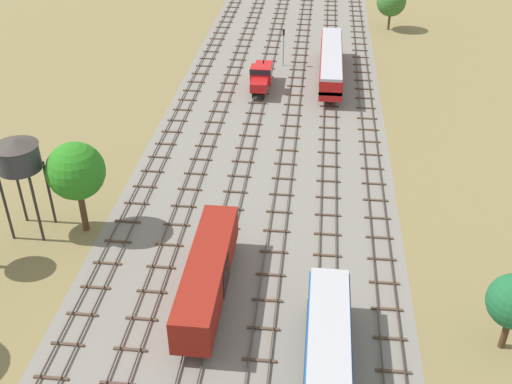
# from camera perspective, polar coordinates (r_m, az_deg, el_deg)

# --- Properties ---
(ground_plane) EXTENTS (480.00, 480.00, 0.00)m
(ground_plane) POSITION_cam_1_polar(r_m,az_deg,el_deg) (70.31, 1.27, 5.33)
(ground_plane) COLOR olive
(ballast_bed) EXTENTS (26.71, 176.00, 0.01)m
(ballast_bed) POSITION_cam_1_polar(r_m,az_deg,el_deg) (70.31, 1.27, 5.34)
(ballast_bed) COLOR gray
(ballast_bed) RESTS_ON ground
(track_far_left) EXTENTS (2.40, 126.00, 0.29)m
(track_far_left) POSITION_cam_1_polar(r_m,az_deg,el_deg) (72.84, -7.64, 6.19)
(track_far_left) COLOR #47382D
(track_far_left) RESTS_ON ground
(track_left) EXTENTS (2.40, 126.00, 0.29)m
(track_left) POSITION_cam_1_polar(r_m,az_deg,el_deg) (71.95, -4.10, 6.05)
(track_left) COLOR #47382D
(track_left) RESTS_ON ground
(track_centre_left) EXTENTS (2.40, 126.00, 0.29)m
(track_centre_left) POSITION_cam_1_polar(r_m,az_deg,el_deg) (71.33, -0.48, 5.89)
(track_centre_left) COLOR #47382D
(track_centre_left) RESTS_ON ground
(track_centre) EXTENTS (2.40, 126.00, 0.29)m
(track_centre) POSITION_cam_1_polar(r_m,az_deg,el_deg) (71.00, 3.18, 5.70)
(track_centre) COLOR #47382D
(track_centre) RESTS_ON ground
(track_centre_right) EXTENTS (2.40, 126.00, 0.29)m
(track_centre_right) POSITION_cam_1_polar(r_m,az_deg,el_deg) (70.97, 6.86, 5.49)
(track_centre_right) COLOR #47382D
(track_centre_right) RESTS_ON ground
(track_right) EXTENTS (2.40, 126.00, 0.29)m
(track_right) POSITION_cam_1_polar(r_m,az_deg,el_deg) (71.22, 10.52, 5.26)
(track_right) COLOR #47382D
(track_right) RESTS_ON ground
(freight_boxcar_centre_left_near) EXTENTS (2.87, 14.00, 3.60)m
(freight_boxcar_centre_left_near) POSITION_cam_1_polar(r_m,az_deg,el_deg) (46.34, -4.57, -7.59)
(freight_boxcar_centre_left_near) COLOR maroon
(freight_boxcar_centre_left_near) RESTS_ON ground
(shunter_loco_centre_left_mid) EXTENTS (2.74, 8.46, 3.10)m
(shunter_loco_centre_left_mid) POSITION_cam_1_polar(r_m,az_deg,el_deg) (81.46, 0.50, 10.87)
(shunter_loco_centre_left_mid) COLOR red
(shunter_loco_centre_left_mid) RESTS_ON ground
(diesel_railcar_centre_right_midfar) EXTENTS (2.96, 20.50, 3.80)m
(diesel_railcar_centre_right_midfar) POSITION_cam_1_polar(r_m,az_deg,el_deg) (85.05, 7.04, 12.02)
(diesel_railcar_centre_right_midfar) COLOR red
(diesel_railcar_centre_right_midfar) RESTS_ON ground
(water_tower) EXTENTS (3.80, 3.80, 9.08)m
(water_tower) POSITION_cam_1_polar(r_m,az_deg,el_deg) (54.27, -21.43, 3.12)
(water_tower) COLOR #2D2826
(water_tower) RESTS_ON ground
(signal_post_nearest) EXTENTS (0.28, 0.47, 5.46)m
(signal_post_nearest) POSITION_cam_1_polar(r_m,az_deg,el_deg) (89.23, 2.59, 13.82)
(signal_post_nearest) COLOR gray
(signal_post_nearest) RESTS_ON ground
(lineside_tree_0) EXTENTS (5.00, 5.00, 8.59)m
(lineside_tree_0) POSITION_cam_1_polar(r_m,az_deg,el_deg) (53.59, -16.52, 1.86)
(lineside_tree_0) COLOR #4C331E
(lineside_tree_0) RESTS_ON ground
(lineside_tree_3) EXTENTS (4.81, 4.81, 7.09)m
(lineside_tree_3) POSITION_cam_1_polar(r_m,az_deg,el_deg) (107.00, 12.56, 17.01)
(lineside_tree_3) COLOR #4C331E
(lineside_tree_3) RESTS_ON ground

